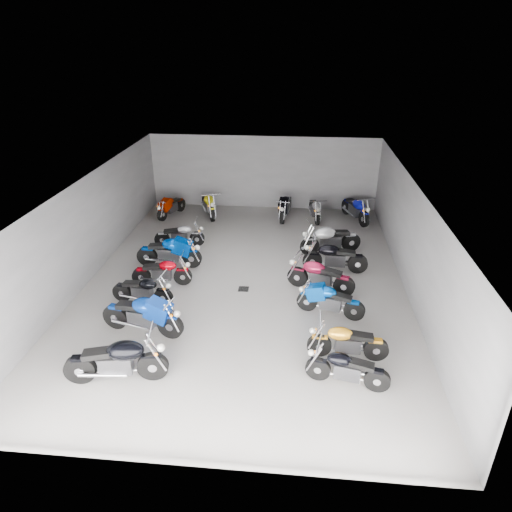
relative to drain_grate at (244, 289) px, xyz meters
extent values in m
plane|color=gray|center=(0.00, 0.50, -0.01)|extent=(14.00, 14.00, 0.00)
cube|color=gray|center=(0.00, 7.50, 1.59)|extent=(10.00, 0.10, 3.20)
cube|color=gray|center=(-5.00, 0.50, 1.59)|extent=(0.10, 14.00, 3.20)
cube|color=gray|center=(5.00, 0.50, 1.59)|extent=(0.10, 14.00, 3.20)
cube|color=black|center=(0.00, 0.50, 3.21)|extent=(10.00, 14.00, 0.04)
cube|color=black|center=(0.00, 0.00, 0.00)|extent=(0.32, 0.32, 0.01)
cylinder|color=black|center=(-1.56, -4.25, 0.35)|extent=(0.73, 0.26, 0.71)
cylinder|color=black|center=(-3.16, -4.51, 0.35)|extent=(0.73, 0.28, 0.71)
cube|color=#2D2D30|center=(-2.36, -4.38, 0.46)|extent=(0.77, 0.45, 0.45)
ellipsoid|color=black|center=(-2.12, -4.34, 0.82)|extent=(0.82, 0.56, 0.40)
cube|color=black|center=(-2.71, -4.44, 0.78)|extent=(0.72, 0.42, 0.20)
cylinder|color=black|center=(-1.58, -2.65, 0.35)|extent=(0.72, 0.27, 0.70)
cylinder|color=black|center=(-3.15, -2.36, 0.35)|extent=(0.72, 0.29, 0.70)
cube|color=#2D2D30|center=(-2.37, -2.50, 0.46)|extent=(0.76, 0.46, 0.44)
ellipsoid|color=#0A349A|center=(-2.13, -2.55, 0.81)|extent=(0.82, 0.57, 0.40)
cube|color=black|center=(-2.71, -2.44, 0.76)|extent=(0.72, 0.43, 0.20)
cylinder|color=black|center=(-2.19, -1.17, 0.28)|extent=(0.58, 0.19, 0.57)
cylinder|color=black|center=(-3.48, -1.01, 0.28)|extent=(0.59, 0.20, 0.57)
cube|color=#2D2D30|center=(-2.83, -1.09, 0.37)|extent=(0.61, 0.34, 0.36)
ellipsoid|color=black|center=(-2.64, -1.11, 0.66)|extent=(0.65, 0.43, 0.32)
cube|color=black|center=(-3.12, -1.05, 0.62)|extent=(0.57, 0.32, 0.16)
cylinder|color=black|center=(-1.93, 0.11, 0.28)|extent=(0.59, 0.17, 0.58)
cylinder|color=black|center=(-3.23, 0.00, 0.28)|extent=(0.59, 0.19, 0.58)
cube|color=#2D2D30|center=(-2.58, 0.06, 0.37)|extent=(0.61, 0.32, 0.36)
ellipsoid|color=#96000B|center=(-2.38, 0.07, 0.66)|extent=(0.64, 0.41, 0.33)
cube|color=black|center=(-2.87, 0.03, 0.63)|extent=(0.57, 0.30, 0.16)
cylinder|color=black|center=(-1.91, 1.30, 0.33)|extent=(0.68, 0.14, 0.68)
cylinder|color=black|center=(-3.46, 1.31, 0.33)|extent=(0.68, 0.16, 0.68)
cube|color=#2D2D30|center=(-2.68, 1.30, 0.44)|extent=(0.69, 0.32, 0.43)
ellipsoid|color=#00318E|center=(-2.45, 1.30, 0.78)|extent=(0.73, 0.43, 0.38)
cube|color=black|center=(-3.03, 1.30, 0.74)|extent=(0.65, 0.30, 0.19)
cylinder|color=black|center=(-2.11, 3.03, 0.28)|extent=(0.58, 0.19, 0.57)
cylinder|color=black|center=(-3.38, 2.85, 0.28)|extent=(0.58, 0.21, 0.57)
cube|color=#2D2D30|center=(-2.74, 2.94, 0.37)|extent=(0.61, 0.35, 0.36)
ellipsoid|color=#A5A5AC|center=(-2.55, 2.97, 0.65)|extent=(0.65, 0.44, 0.32)
cube|color=black|center=(-3.02, 2.90, 0.62)|extent=(0.57, 0.32, 0.16)
cylinder|color=black|center=(2.18, -3.89, 0.28)|extent=(0.59, 0.23, 0.58)
cylinder|color=black|center=(3.47, -4.15, 0.28)|extent=(0.60, 0.25, 0.58)
cube|color=#2D2D30|center=(2.83, -4.02, 0.37)|extent=(0.63, 0.38, 0.36)
ellipsoid|color=black|center=(2.63, -3.98, 0.66)|extent=(0.68, 0.48, 0.33)
cube|color=black|center=(3.11, -4.08, 0.63)|extent=(0.59, 0.36, 0.16)
cylinder|color=black|center=(2.24, -3.04, 0.29)|extent=(0.60, 0.13, 0.60)
cylinder|color=black|center=(3.60, -3.07, 0.29)|extent=(0.60, 0.15, 0.60)
cube|color=#2D2D30|center=(2.92, -3.05, 0.39)|extent=(0.62, 0.29, 0.38)
ellipsoid|color=orange|center=(2.71, -3.05, 0.69)|extent=(0.65, 0.39, 0.34)
cube|color=black|center=(3.22, -3.06, 0.65)|extent=(0.58, 0.27, 0.17)
cylinder|color=black|center=(1.95, -1.00, 0.29)|extent=(0.60, 0.28, 0.59)
cylinder|color=black|center=(3.24, -1.37, 0.29)|extent=(0.61, 0.29, 0.59)
cube|color=#2D2D30|center=(2.60, -1.18, 0.38)|extent=(0.65, 0.43, 0.37)
ellipsoid|color=#02419F|center=(2.40, -1.13, 0.68)|extent=(0.71, 0.53, 0.33)
cube|color=black|center=(2.88, -1.26, 0.64)|extent=(0.61, 0.40, 0.17)
cylinder|color=black|center=(1.66, 0.37, 0.32)|extent=(0.66, 0.33, 0.65)
cylinder|color=black|center=(3.06, -0.09, 0.32)|extent=(0.67, 0.35, 0.65)
cube|color=#2D2D30|center=(2.36, 0.14, 0.42)|extent=(0.72, 0.49, 0.41)
ellipsoid|color=maroon|center=(2.15, 0.21, 0.75)|extent=(0.78, 0.60, 0.37)
cube|color=black|center=(2.67, 0.04, 0.71)|extent=(0.68, 0.46, 0.18)
cylinder|color=black|center=(2.14, 1.51, 0.32)|extent=(0.66, 0.16, 0.65)
cylinder|color=black|center=(3.62, 1.44, 0.32)|extent=(0.66, 0.18, 0.65)
cube|color=#2D2D30|center=(2.88, 1.48, 0.42)|extent=(0.68, 0.34, 0.41)
ellipsoid|color=black|center=(2.65, 1.49, 0.75)|extent=(0.71, 0.44, 0.37)
cube|color=black|center=(3.21, 1.46, 0.71)|extent=(0.64, 0.32, 0.19)
cylinder|color=black|center=(2.06, 2.62, 0.34)|extent=(0.70, 0.36, 0.69)
cylinder|color=black|center=(3.54, 3.13, 0.34)|extent=(0.71, 0.38, 0.69)
cube|color=#2D2D30|center=(2.80, 2.88, 0.45)|extent=(0.77, 0.54, 0.43)
ellipsoid|color=#B5B7BB|center=(2.58, 2.80, 0.80)|extent=(0.84, 0.65, 0.39)
cube|color=black|center=(3.13, 2.99, 0.75)|extent=(0.72, 0.50, 0.20)
cylinder|color=black|center=(-4.10, 5.38, 0.28)|extent=(0.32, 0.58, 0.57)
cylinder|color=black|center=(-3.62, 6.59, 0.28)|extent=(0.34, 0.58, 0.57)
cube|color=#2D2D30|center=(-3.86, 5.98, 0.37)|extent=(0.47, 0.64, 0.36)
ellipsoid|color=#9C1900|center=(-3.93, 5.80, 0.66)|extent=(0.56, 0.70, 0.32)
cube|color=black|center=(-3.75, 6.25, 0.62)|extent=(0.44, 0.60, 0.16)
cylinder|color=black|center=(-1.99, 5.51, 0.33)|extent=(0.38, 0.66, 0.66)
cylinder|color=black|center=(-2.56, 6.90, 0.33)|extent=(0.40, 0.67, 0.66)
cube|color=#2D2D30|center=(-2.28, 6.21, 0.43)|extent=(0.54, 0.74, 0.41)
ellipsoid|color=yellow|center=(-2.19, 6.00, 0.76)|extent=(0.65, 0.81, 0.37)
cube|color=black|center=(-2.40, 6.52, 0.72)|extent=(0.51, 0.69, 0.19)
cylinder|color=black|center=(0.97, 5.52, 0.32)|extent=(0.21, 0.66, 0.65)
cylinder|color=black|center=(1.16, 6.99, 0.32)|extent=(0.23, 0.67, 0.65)
cube|color=#2D2D30|center=(1.06, 6.26, 0.42)|extent=(0.39, 0.70, 0.41)
ellipsoid|color=black|center=(1.03, 6.03, 0.75)|extent=(0.49, 0.74, 0.37)
cube|color=black|center=(1.10, 6.58, 0.71)|extent=(0.36, 0.65, 0.19)
cylinder|color=black|center=(2.40, 5.53, 0.29)|extent=(0.21, 0.60, 0.58)
cylinder|color=black|center=(2.19, 6.84, 0.29)|extent=(0.23, 0.60, 0.58)
cube|color=#2D2D30|center=(2.30, 6.19, 0.38)|extent=(0.36, 0.63, 0.37)
ellipsoid|color=#BBB9C0|center=(2.33, 5.99, 0.67)|extent=(0.46, 0.67, 0.33)
cube|color=black|center=(2.25, 6.48, 0.63)|extent=(0.34, 0.59, 0.17)
cylinder|color=black|center=(4.29, 5.51, 0.33)|extent=(0.38, 0.67, 0.67)
cylinder|color=black|center=(3.71, 6.92, 0.33)|extent=(0.40, 0.68, 0.67)
cube|color=#2D2D30|center=(4.00, 6.21, 0.43)|extent=(0.55, 0.75, 0.42)
ellipsoid|color=#090E91|center=(4.09, 6.00, 0.77)|extent=(0.66, 0.82, 0.38)
cube|color=black|center=(3.87, 6.52, 0.73)|extent=(0.52, 0.70, 0.19)
camera|label=1|loc=(1.56, -12.18, 7.17)|focal=32.00mm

